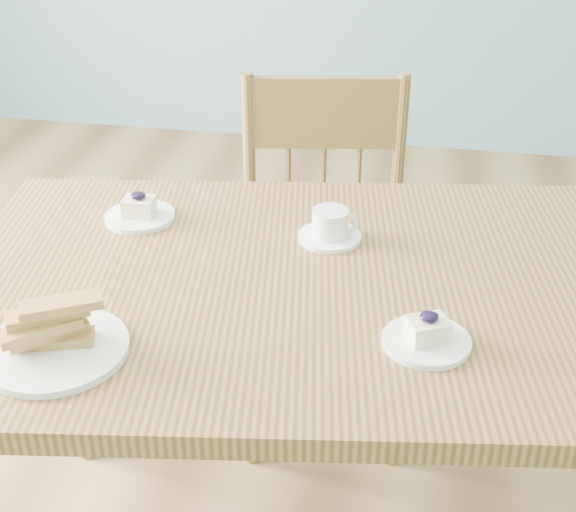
{
  "coord_description": "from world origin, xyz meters",
  "views": [
    {
      "loc": [
        0.38,
        -1.44,
        1.58
      ],
      "look_at": [
        0.13,
        -0.13,
        0.81
      ],
      "focal_mm": 50.0,
      "sensor_mm": 36.0,
      "label": 1
    }
  ],
  "objects_px": {
    "dining_table": "(352,316)",
    "coffee_cup": "(331,227)",
    "dining_chair": "(323,263)",
    "cheesecake_plate_near": "(427,336)",
    "cheesecake_plate_far": "(140,212)",
    "biscotti_plate": "(54,338)"
  },
  "relations": [
    {
      "from": "cheesecake_plate_near",
      "to": "dining_chair",
      "type": "bearing_deg",
      "value": 110.14
    },
    {
      "from": "cheesecake_plate_far",
      "to": "coffee_cup",
      "type": "xyz_separation_m",
      "value": [
        0.41,
        -0.01,
        0.01
      ]
    },
    {
      "from": "dining_chair",
      "to": "coffee_cup",
      "type": "xyz_separation_m",
      "value": [
        0.07,
        -0.42,
        0.33
      ]
    },
    {
      "from": "dining_table",
      "to": "dining_chair",
      "type": "distance_m",
      "value": 0.63
    },
    {
      "from": "dining_table",
      "to": "cheesecake_plate_far",
      "type": "bearing_deg",
      "value": 152.4
    },
    {
      "from": "cheesecake_plate_near",
      "to": "coffee_cup",
      "type": "xyz_separation_m",
      "value": [
        -0.2,
        0.33,
        0.01
      ]
    },
    {
      "from": "dining_chair",
      "to": "cheesecake_plate_near",
      "type": "height_order",
      "value": "dining_chair"
    },
    {
      "from": "cheesecake_plate_far",
      "to": "dining_chair",
      "type": "bearing_deg",
      "value": 50.06
    },
    {
      "from": "dining_chair",
      "to": "cheesecake_plate_near",
      "type": "xyz_separation_m",
      "value": [
        0.27,
        -0.75,
        0.32
      ]
    },
    {
      "from": "coffee_cup",
      "to": "cheesecake_plate_far",
      "type": "bearing_deg",
      "value": 168.04
    },
    {
      "from": "dining_table",
      "to": "dining_chair",
      "type": "height_order",
      "value": "dining_chair"
    },
    {
      "from": "dining_chair",
      "to": "cheesecake_plate_near",
      "type": "distance_m",
      "value": 0.86
    },
    {
      "from": "dining_table",
      "to": "biscotti_plate",
      "type": "relative_size",
      "value": 6.84
    },
    {
      "from": "dining_table",
      "to": "coffee_cup",
      "type": "bearing_deg",
      "value": 104.56
    },
    {
      "from": "dining_table",
      "to": "cheesecake_plate_near",
      "type": "relative_size",
      "value": 11.07
    },
    {
      "from": "dining_table",
      "to": "biscotti_plate",
      "type": "xyz_separation_m",
      "value": [
        -0.45,
        -0.31,
        0.11
      ]
    },
    {
      "from": "dining_chair",
      "to": "cheesecake_plate_near",
      "type": "relative_size",
      "value": 6.67
    },
    {
      "from": "dining_table",
      "to": "cheesecake_plate_far",
      "type": "height_order",
      "value": "cheesecake_plate_far"
    },
    {
      "from": "cheesecake_plate_near",
      "to": "cheesecake_plate_far",
      "type": "height_order",
      "value": "same"
    },
    {
      "from": "cheesecake_plate_near",
      "to": "coffee_cup",
      "type": "distance_m",
      "value": 0.39
    },
    {
      "from": "dining_chair",
      "to": "cheesecake_plate_far",
      "type": "height_order",
      "value": "dining_chair"
    },
    {
      "from": "dining_table",
      "to": "coffee_cup",
      "type": "xyz_separation_m",
      "value": [
        -0.06,
        0.15,
        0.11
      ]
    }
  ]
}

